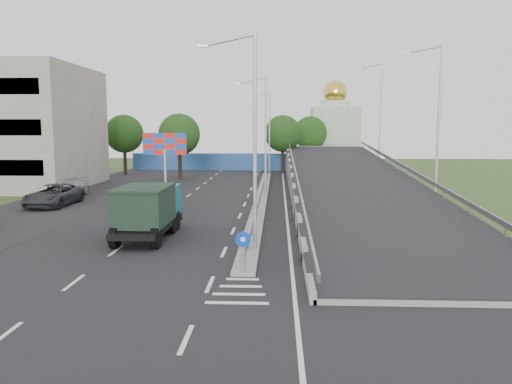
# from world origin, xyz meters

# --- Properties ---
(ground) EXTENTS (160.00, 160.00, 0.00)m
(ground) POSITION_xyz_m (0.00, 0.00, 0.00)
(ground) COLOR #2D4C1E
(ground) RESTS_ON ground
(road_surface) EXTENTS (26.00, 90.00, 0.04)m
(road_surface) POSITION_xyz_m (-3.00, 20.00, 0.00)
(road_surface) COLOR black
(road_surface) RESTS_ON ground
(parking_strip) EXTENTS (8.00, 90.00, 0.05)m
(parking_strip) POSITION_xyz_m (-16.00, 20.00, 0.00)
(parking_strip) COLOR black
(parking_strip) RESTS_ON ground
(median) EXTENTS (1.00, 44.00, 0.20)m
(median) POSITION_xyz_m (0.00, 24.00, 0.10)
(median) COLOR gray
(median) RESTS_ON ground
(overpass_ramp) EXTENTS (10.00, 50.00, 3.50)m
(overpass_ramp) POSITION_xyz_m (7.50, 24.00, 1.75)
(overpass_ramp) COLOR gray
(overpass_ramp) RESTS_ON ground
(median_guardrail) EXTENTS (0.09, 44.00, 0.71)m
(median_guardrail) POSITION_xyz_m (0.00, 24.00, 0.75)
(median_guardrail) COLOR gray
(median_guardrail) RESTS_ON median
(sign_bollard) EXTENTS (0.64, 0.23, 1.67)m
(sign_bollard) POSITION_xyz_m (0.00, 2.17, 1.03)
(sign_bollard) COLOR black
(sign_bollard) RESTS_ON median
(lamp_post_near) EXTENTS (2.74, 0.18, 10.08)m
(lamp_post_near) POSITION_xyz_m (0.11, 6.00, 5.81)
(lamp_post_near) COLOR #B2B5B7
(lamp_post_near) RESTS_ON median
(lamp_post_mid) EXTENTS (2.74, 0.18, 10.08)m
(lamp_post_mid) POSITION_xyz_m (0.11, 26.00, 5.81)
(lamp_post_mid) COLOR #B2B5B7
(lamp_post_mid) RESTS_ON median
(lamp_post_far) EXTENTS (2.74, 0.18, 10.08)m
(lamp_post_far) POSITION_xyz_m (0.11, 46.00, 5.81)
(lamp_post_far) COLOR #B2B5B7
(lamp_post_far) RESTS_ON median
(blue_wall) EXTENTS (30.00, 0.50, 2.40)m
(blue_wall) POSITION_xyz_m (-4.00, 52.00, 1.20)
(blue_wall) COLOR #254A89
(blue_wall) RESTS_ON ground
(church) EXTENTS (7.00, 7.00, 13.80)m
(church) POSITION_xyz_m (10.00, 60.00, 5.31)
(church) COLOR #B2CCAD
(church) RESTS_ON ground
(billboard) EXTENTS (4.00, 0.24, 5.50)m
(billboard) POSITION_xyz_m (-9.00, 28.00, 4.19)
(billboard) COLOR #B2B5B7
(billboard) RESTS_ON ground
(tree_left_mid) EXTENTS (4.80, 4.80, 7.60)m
(tree_left_mid) POSITION_xyz_m (-10.00, 40.00, 5.18)
(tree_left_mid) COLOR black
(tree_left_mid) RESTS_ON ground
(tree_median_far) EXTENTS (4.80, 4.80, 7.60)m
(tree_median_far) POSITION_xyz_m (2.00, 48.00, 5.18)
(tree_median_far) COLOR black
(tree_median_far) RESTS_ON ground
(tree_left_far) EXTENTS (4.80, 4.80, 7.60)m
(tree_left_far) POSITION_xyz_m (-18.00, 45.00, 5.18)
(tree_left_far) COLOR black
(tree_left_far) RESTS_ON ground
(tree_ramp_far) EXTENTS (4.80, 4.80, 7.60)m
(tree_ramp_far) POSITION_xyz_m (6.00, 55.00, 5.18)
(tree_ramp_far) COLOR black
(tree_ramp_far) RESTS_ON ground
(dump_truck) EXTENTS (2.62, 6.63, 2.92)m
(dump_truck) POSITION_xyz_m (-5.66, 9.15, 1.61)
(dump_truck) COLOR black
(dump_truck) RESTS_ON ground
(parked_car_c) EXTENTS (2.86, 6.04, 1.67)m
(parked_car_c) POSITION_xyz_m (-15.82, 19.78, 0.83)
(parked_car_c) COLOR #2C2D30
(parked_car_c) RESTS_ON ground
(parked_car_d) EXTENTS (2.78, 5.42, 1.50)m
(parked_car_d) POSITION_xyz_m (-16.51, 24.80, 0.75)
(parked_car_d) COLOR gray
(parked_car_d) RESTS_ON ground
(parked_car_e) EXTENTS (2.25, 4.36, 1.42)m
(parked_car_e) POSITION_xyz_m (-16.94, 24.71, 0.71)
(parked_car_e) COLOR silver
(parked_car_e) RESTS_ON ground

